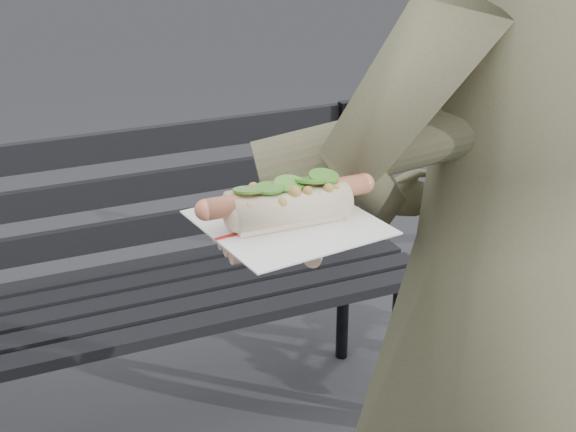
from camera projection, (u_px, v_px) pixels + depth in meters
park_bench at (137, 269)px, 2.16m from camera, size 1.50×0.44×0.88m
person at (494, 294)px, 1.27m from camera, size 0.71×0.52×1.81m
held_hotdog at (403, 150)px, 1.05m from camera, size 0.63×0.31×0.20m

